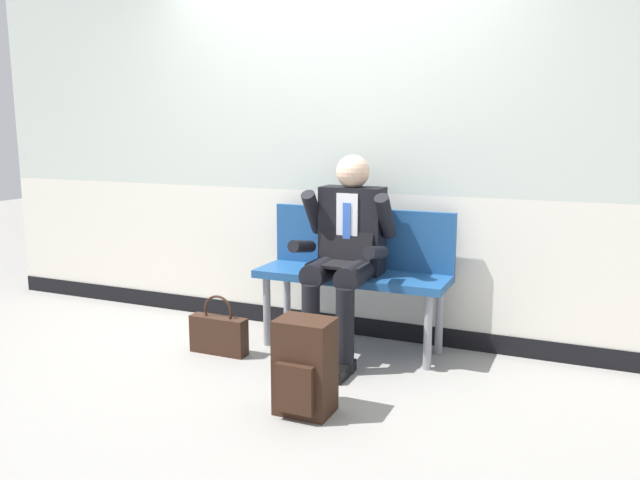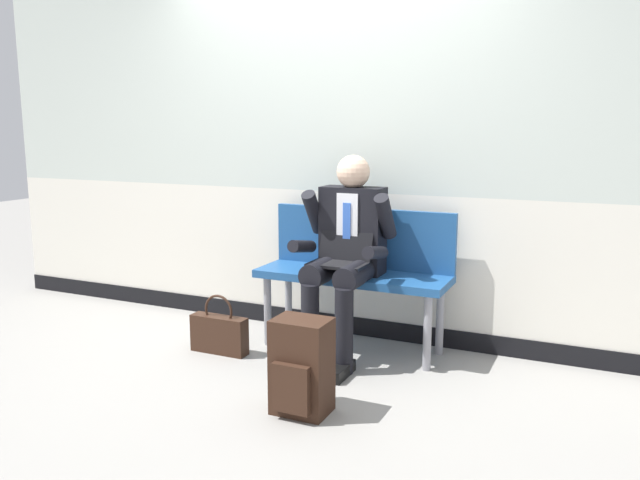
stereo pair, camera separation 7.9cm
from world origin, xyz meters
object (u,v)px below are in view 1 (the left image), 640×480
Objects in this scene: backpack at (304,368)px; person_seated at (345,250)px; handbag at (219,334)px; bench_with_person at (356,264)px.

person_seated is at bearing 97.79° from backpack.
handbag is (-0.75, -0.29, -0.55)m from person_seated.
person_seated is 0.96m from backpack.
handbag is at bearing 147.10° from backpack.
handbag is at bearing -147.20° from bench_with_person.
handbag is at bearing -159.13° from person_seated.
person_seated is (0.00, -0.20, 0.13)m from bench_with_person.
person_seated reaches higher than bench_with_person.
person_seated is 2.57× the size of backpack.
backpack is (0.12, -1.05, -0.31)m from bench_with_person.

